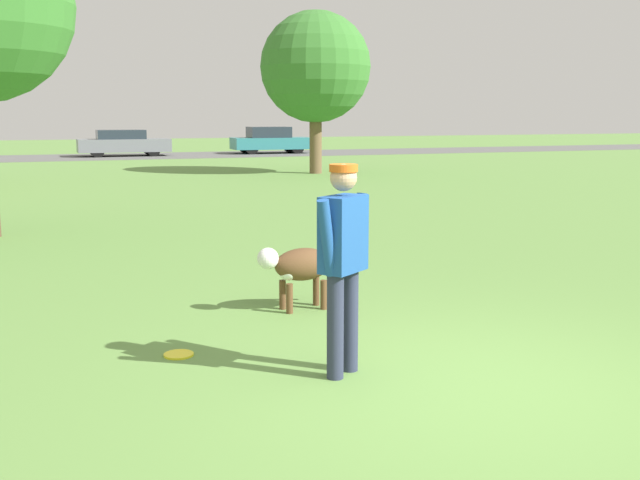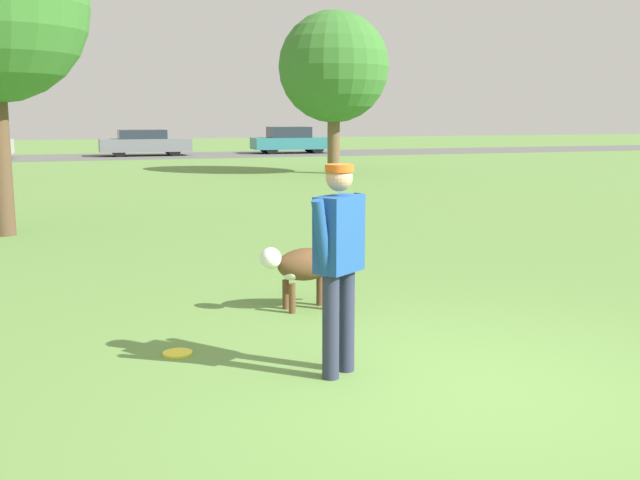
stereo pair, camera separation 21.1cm
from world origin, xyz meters
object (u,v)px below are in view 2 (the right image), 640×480
(person, at_px, (339,253))
(parked_car_teal, at_px, (291,140))
(dog, at_px, (301,266))
(parked_car_grey, at_px, (145,143))
(frisbee, at_px, (178,353))
(tree_far_right, at_px, (334,67))

(person, relative_size, parked_car_teal, 0.40)
(dog, height_order, parked_car_grey, parked_car_grey)
(person, relative_size, frisbee, 6.54)
(dog, distance_m, tree_far_right, 18.64)
(dog, height_order, parked_car_teal, parked_car_teal)
(parked_car_teal, bearing_deg, frisbee, -106.23)
(person, xyz_separation_m, parked_car_teal, (9.32, 32.56, -0.29))
(person, bearing_deg, dog, 45.27)
(person, height_order, parked_car_teal, person)
(frisbee, xyz_separation_m, tree_far_right, (7.99, 18.23, 3.58))
(person, distance_m, tree_far_right, 20.51)
(tree_far_right, bearing_deg, frisbee, -113.67)
(tree_far_right, bearing_deg, dog, -110.90)
(person, distance_m, parked_car_teal, 33.87)
(dog, relative_size, tree_far_right, 0.19)
(person, xyz_separation_m, dog, (0.32, 1.98, -0.50))
(dog, distance_m, parked_car_grey, 30.57)
(parked_car_teal, bearing_deg, tree_far_right, -98.34)
(frisbee, bearing_deg, parked_car_grey, 84.66)
(frisbee, relative_size, parked_car_teal, 0.06)
(tree_far_right, bearing_deg, parked_car_teal, 79.63)
(dog, bearing_deg, tree_far_right, -115.44)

